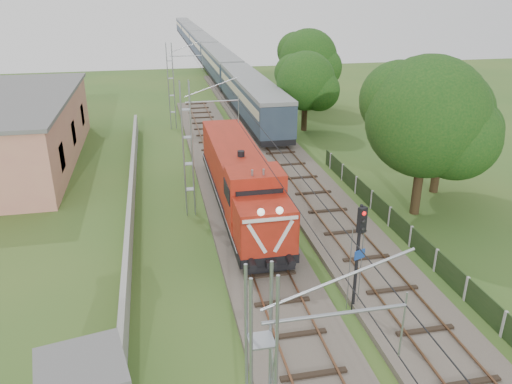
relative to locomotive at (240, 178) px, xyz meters
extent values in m
plane|color=#2E5720|center=(0.00, -11.78, -2.15)|extent=(140.00, 140.00, 0.00)
cube|color=#6B6054|center=(0.00, -4.78, -2.00)|extent=(4.20, 70.00, 0.30)
cube|color=black|center=(0.00, -4.78, -1.80)|extent=(2.40, 70.00, 0.10)
cube|color=brown|center=(-0.85, -4.78, -1.72)|extent=(0.08, 70.00, 0.05)
cube|color=brown|center=(0.85, -4.78, -1.72)|extent=(0.08, 70.00, 0.05)
cube|color=#6B6054|center=(5.00, 8.22, -2.00)|extent=(4.20, 80.00, 0.30)
cube|color=black|center=(5.00, 8.22, -1.80)|extent=(2.40, 80.00, 0.10)
cube|color=brown|center=(4.15, 8.22, -1.72)|extent=(0.08, 80.00, 0.05)
cube|color=brown|center=(5.85, 8.22, -1.72)|extent=(0.08, 80.00, 0.05)
cylinder|color=gray|center=(-1.50, -19.78, 4.65)|extent=(3.00, 0.08, 0.08)
cylinder|color=gray|center=(-1.50, 0.22, 4.65)|extent=(3.00, 0.08, 0.08)
cylinder|color=gray|center=(-1.50, 20.22, 4.65)|extent=(3.00, 0.08, 0.08)
cylinder|color=black|center=(0.00, 0.22, 3.35)|extent=(0.03, 70.00, 0.03)
cylinder|color=black|center=(0.00, 0.22, 4.65)|extent=(0.03, 70.00, 0.03)
cube|color=#9E9E99|center=(-6.50, 0.22, -1.40)|extent=(0.25, 40.00, 1.50)
cube|color=tan|center=(-15.00, 12.22, 0.35)|extent=(8.00, 20.00, 5.00)
cube|color=#606060|center=(-15.00, 12.22, 2.95)|extent=(8.40, 20.40, 0.25)
cube|color=black|center=(-11.05, 6.22, 0.05)|extent=(0.10, 1.60, 1.80)
cube|color=black|center=(-11.05, 12.22, 0.05)|extent=(0.10, 1.60, 1.80)
cube|color=black|center=(-11.05, 18.22, 0.05)|extent=(0.10, 1.60, 1.80)
cube|color=black|center=(8.00, -8.78, -1.55)|extent=(0.05, 32.00, 1.15)
cube|color=#9E9E99|center=(8.00, 6.22, -1.55)|extent=(0.12, 0.12, 1.20)
cube|color=black|center=(0.00, 0.12, -1.18)|extent=(2.84, 16.09, 0.47)
cube|color=black|center=(0.00, -5.09, -1.46)|extent=(2.08, 3.41, 0.47)
cube|color=black|center=(0.00, 5.32, -1.46)|extent=(2.08, 3.41, 0.47)
cube|color=black|center=(0.00, -7.84, -1.55)|extent=(2.46, 0.24, 0.33)
cube|color=#A82112|center=(0.00, -6.75, 0.15)|extent=(2.75, 2.37, 2.18)
sphere|color=white|center=(-0.43, -7.88, 1.38)|extent=(0.34, 0.34, 0.34)
sphere|color=white|center=(0.43, -7.88, 1.38)|extent=(0.34, 0.34, 0.34)
cube|color=silver|center=(-0.62, -7.95, 0.10)|extent=(0.95, 0.06, 1.58)
cube|color=silver|center=(0.62, -7.95, 0.10)|extent=(0.95, 0.06, 1.58)
cube|color=silver|center=(0.00, -7.95, 1.00)|extent=(2.56, 0.06, 0.17)
cube|color=#A82112|center=(0.00, -4.43, 0.58)|extent=(2.84, 2.27, 3.03)
cube|color=black|center=(0.00, -5.58, 1.05)|extent=(2.37, 0.06, 0.85)
cube|color=#A82112|center=(0.00, 2.44, 0.29)|extent=(2.65, 11.46, 2.46)
cylinder|color=black|center=(0.00, -0.45, 1.66)|extent=(0.42, 0.42, 0.38)
cylinder|color=gray|center=(-0.28, -5.19, 2.23)|extent=(0.11, 0.11, 0.33)
cylinder|color=gray|center=(0.28, -5.19, 2.23)|extent=(0.11, 0.11, 0.33)
cube|color=black|center=(5.00, 21.63, -1.24)|extent=(2.96, 22.48, 0.51)
cube|color=#2F3E4E|center=(5.00, 21.63, 0.40)|extent=(3.07, 22.48, 2.76)
cube|color=beige|center=(5.00, 21.63, 0.91)|extent=(3.11, 21.58, 0.77)
cube|color=gray|center=(5.00, 21.63, 1.93)|extent=(3.12, 22.48, 0.36)
cube|color=black|center=(5.00, 45.13, -1.24)|extent=(2.96, 22.48, 0.51)
cube|color=#2F3E4E|center=(5.00, 45.13, 0.40)|extent=(3.07, 22.48, 2.76)
cube|color=beige|center=(5.00, 45.13, 0.91)|extent=(3.11, 21.58, 0.77)
cube|color=gray|center=(5.00, 45.13, 1.93)|extent=(3.12, 22.48, 0.36)
cube|color=black|center=(5.00, 68.63, -1.24)|extent=(2.96, 22.48, 0.51)
cube|color=#2F3E4E|center=(5.00, 68.63, 0.40)|extent=(3.07, 22.48, 2.76)
cube|color=beige|center=(5.00, 68.63, 0.91)|extent=(3.11, 21.58, 0.77)
cube|color=gray|center=(5.00, 68.63, 1.93)|extent=(3.12, 22.48, 0.36)
cube|color=black|center=(5.00, 92.13, -1.24)|extent=(2.96, 22.48, 0.51)
cube|color=#2F3E4E|center=(5.00, 92.13, 0.40)|extent=(3.07, 22.48, 2.76)
cube|color=beige|center=(5.00, 92.13, 0.91)|extent=(3.11, 21.58, 0.77)
cube|color=gray|center=(5.00, 92.13, 1.93)|extent=(3.12, 22.48, 0.36)
cube|color=black|center=(5.00, 115.63, -1.24)|extent=(2.96, 22.48, 0.51)
cube|color=#2F3E4E|center=(5.00, 115.63, 0.40)|extent=(3.07, 22.48, 2.76)
cube|color=beige|center=(5.00, 115.63, 0.91)|extent=(3.11, 21.58, 0.77)
cube|color=gray|center=(5.00, 115.63, 1.93)|extent=(3.12, 22.48, 0.36)
cylinder|color=black|center=(2.94, -10.90, 0.30)|extent=(0.14, 0.14, 4.89)
cube|color=black|center=(2.94, -11.05, 2.16)|extent=(0.40, 0.33, 1.08)
sphere|color=red|center=(2.94, -11.16, 2.50)|extent=(0.18, 0.18, 0.18)
sphere|color=black|center=(2.94, -11.16, 2.16)|extent=(0.18, 0.18, 0.18)
sphere|color=black|center=(2.94, -11.16, 1.81)|extent=(0.18, 0.18, 0.18)
cube|color=navy|center=(2.99, -11.02, 0.59)|extent=(0.52, 0.24, 0.39)
cube|color=#606060|center=(-7.40, -15.18, 0.39)|extent=(2.99, 2.99, 0.17)
cylinder|color=#3C2D18|center=(10.30, -2.44, -0.03)|extent=(0.56, 0.56, 4.23)
sphere|color=#0F3810|center=(10.30, -2.44, 3.82)|extent=(6.92, 6.92, 6.92)
sphere|color=#0F3810|center=(11.68, -3.48, 2.85)|extent=(4.85, 4.85, 4.85)
sphere|color=#0F3810|center=(9.08, -1.23, 4.59)|extent=(4.50, 4.50, 4.50)
cylinder|color=#3C2D18|center=(13.25, 0.45, -0.29)|extent=(0.55, 0.55, 3.71)
sphere|color=#0F3810|center=(13.25, 0.45, 3.08)|extent=(6.07, 6.07, 6.07)
sphere|color=#0F3810|center=(14.46, -0.47, 2.24)|extent=(4.25, 4.25, 4.25)
sphere|color=#0F3810|center=(12.18, 1.51, 3.76)|extent=(3.95, 3.95, 3.95)
cylinder|color=#3C2D18|center=(9.16, 17.02, -0.49)|extent=(0.54, 0.54, 3.31)
sphere|color=#0F3810|center=(9.16, 17.02, 2.52)|extent=(5.42, 5.42, 5.42)
sphere|color=#0F3810|center=(10.25, 16.21, 1.77)|extent=(3.80, 3.80, 3.80)
sphere|color=#0F3810|center=(8.21, 17.97, 3.13)|extent=(3.52, 3.52, 3.52)
cylinder|color=#3C2D18|center=(12.15, 26.02, -0.21)|extent=(0.59, 0.59, 3.87)
sphere|color=#0F3810|center=(12.15, 26.02, 3.31)|extent=(6.33, 6.33, 6.33)
sphere|color=#0F3810|center=(13.41, 25.07, 2.43)|extent=(4.43, 4.43, 4.43)
sphere|color=#0F3810|center=(11.04, 27.13, 4.01)|extent=(4.12, 4.12, 4.12)
camera|label=1|loc=(-4.69, -27.46, 10.65)|focal=35.00mm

